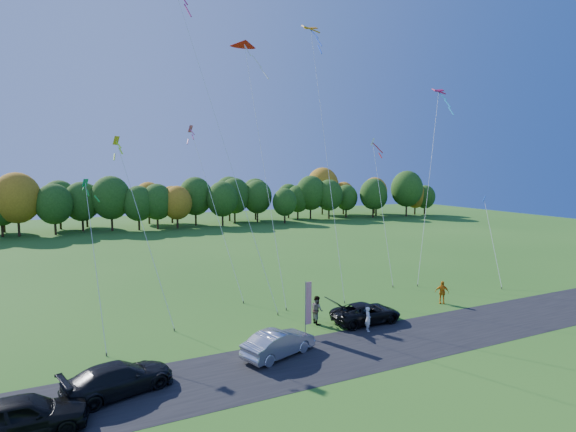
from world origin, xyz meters
name	(u,v)px	position (x,y,z in m)	size (l,w,h in m)	color
ground	(326,328)	(0.00, 0.00, 0.00)	(160.00, 160.00, 0.00)	#265917
asphalt_strip	(360,349)	(0.00, -4.00, 0.01)	(90.00, 6.00, 0.01)	black
tree_line	(170,228)	(0.00, 55.00, 0.00)	(116.00, 12.00, 10.00)	#1E4711
black_suv	(366,313)	(3.04, -0.31, 0.69)	(2.30, 4.98, 1.38)	black
silver_sedan	(279,343)	(-4.76, -2.77, 0.75)	(1.60, 4.57, 1.51)	#B0AFB4
dark_truck_a	(119,378)	(-13.43, -3.42, 0.75)	(2.11, 5.18, 1.50)	black
dark_truck_b	(23,416)	(-17.23, -5.36, 0.83)	(1.97, 4.90, 1.67)	black
person_tailgate_a	(368,319)	(2.19, -1.70, 0.81)	(0.59, 0.39, 1.62)	white
person_tailgate_b	(317,310)	(-0.16, 1.00, 0.97)	(0.95, 0.74, 1.95)	gray
person_east	(442,292)	(11.04, 0.75, 0.91)	(1.06, 0.44, 1.81)	orange
feather_flag	(308,303)	(-1.91, -0.92, 2.23)	(0.49, 0.12, 3.66)	#999999
kite_delta_blue	(221,133)	(-4.36, 9.19, 13.47)	(6.34, 11.91, 27.96)	#4C3F33
kite_parafoil_orange	(326,148)	(5.80, 10.27, 12.54)	(5.41, 12.96, 25.45)	#4C3F33
kite_delta_red	(258,117)	(-0.78, 10.31, 14.94)	(2.42, 9.97, 23.02)	#4C3F33
kite_parafoil_rainbow	(429,180)	(16.69, 8.68, 9.54)	(9.34, 6.86, 19.41)	#4C3F33
kite_diamond_yellow	(144,229)	(-10.72, 6.89, 6.49)	(3.19, 6.84, 13.36)	#4C3F33
kite_diamond_green	(95,259)	(-14.00, 4.68, 5.10)	(1.03, 6.84, 10.27)	#4C3F33
kite_diamond_white	(382,209)	(11.72, 9.55, 6.82)	(2.94, 7.30, 14.10)	#4C3F33
kite_diamond_pink	(215,209)	(-4.20, 11.65, 7.25)	(2.56, 8.81, 14.90)	#4C3F33
kite_diamond_blue_low	(492,241)	(20.32, 3.98, 3.92)	(3.27, 5.27, 8.30)	#4C3F33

